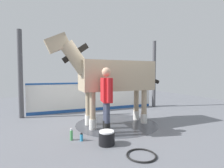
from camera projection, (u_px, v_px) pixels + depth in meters
ground_plane at (107, 123)px, 5.38m from camera, size 16.00×16.00×0.02m
wet_patch at (117, 124)px, 5.28m from camera, size 2.46×2.46×0.00m
barrier_wall at (96, 97)px, 7.25m from camera, size 0.11×5.23×1.18m
roof_post_near at (20, 74)px, 5.95m from camera, size 0.16×0.16×3.02m
roof_post_far at (154, 74)px, 8.03m from camera, size 0.16×0.16×3.02m
horse at (113, 77)px, 5.16m from camera, size 0.86×3.53×2.58m
handler at (106, 96)px, 4.27m from camera, size 0.66×0.30×1.66m
wash_bucket at (107, 138)px, 3.71m from camera, size 0.34×0.34×0.30m
bottle_shampoo at (82, 137)px, 3.92m from camera, size 0.07×0.07×0.18m
bottle_spray at (71, 135)px, 3.97m from camera, size 0.07×0.07×0.27m
hose_coil at (141, 155)px, 3.20m from camera, size 0.56×0.56×0.03m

